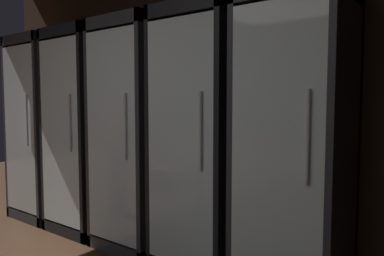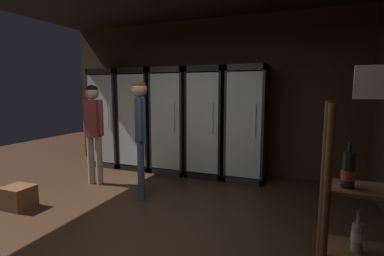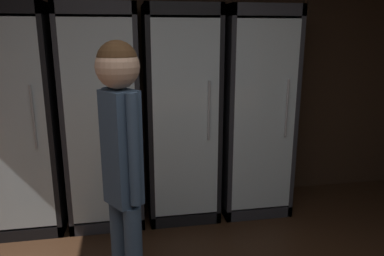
{
  "view_description": "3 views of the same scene",
  "coord_description": "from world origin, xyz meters",
  "px_view_note": "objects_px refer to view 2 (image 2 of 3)",
  "views": [
    {
      "loc": [
        1.58,
        0.45,
        1.24
      ],
      "look_at": [
        -0.05,
        2.65,
        1.04
      ],
      "focal_mm": 33.93,
      "sensor_mm": 36.0,
      "label": 1
    },
    {
      "loc": [
        1.64,
        -2.09,
        1.51
      ],
      "look_at": [
        -0.22,
        2.62,
        0.84
      ],
      "focal_mm": 26.75,
      "sensor_mm": 36.0,
      "label": 2
    },
    {
      "loc": [
        -0.41,
        -0.56,
        1.68
      ],
      "look_at": [
        0.11,
        2.35,
        0.91
      ],
      "focal_mm": 34.23,
      "sensor_mm": 36.0,
      "label": 3
    }
  ],
  "objects_px": {
    "cooler_far_left": "(112,119)",
    "cooler_right": "(209,122)",
    "cooler_left": "(141,120)",
    "wine_crate_floor": "(18,197)",
    "shopper_far": "(140,123)",
    "cooler_center": "(173,122)",
    "cooler_far_right": "(247,124)",
    "shopper_near": "(93,123)"
  },
  "relations": [
    {
      "from": "shopper_far",
      "to": "wine_crate_floor",
      "type": "relative_size",
      "value": 4.65
    },
    {
      "from": "cooler_center",
      "to": "cooler_far_right",
      "type": "bearing_deg",
      "value": 0.08
    },
    {
      "from": "shopper_near",
      "to": "wine_crate_floor",
      "type": "xyz_separation_m",
      "value": [
        -0.27,
        -1.15,
        -0.85
      ]
    },
    {
      "from": "cooler_far_left",
      "to": "cooler_left",
      "type": "relative_size",
      "value": 1.0
    },
    {
      "from": "shopper_near",
      "to": "wine_crate_floor",
      "type": "bearing_deg",
      "value": -103.27
    },
    {
      "from": "cooler_far_left",
      "to": "cooler_center",
      "type": "relative_size",
      "value": 1.0
    },
    {
      "from": "cooler_left",
      "to": "cooler_center",
      "type": "bearing_deg",
      "value": -0.1
    },
    {
      "from": "cooler_far_right",
      "to": "cooler_center",
      "type": "bearing_deg",
      "value": -179.92
    },
    {
      "from": "cooler_far_left",
      "to": "cooler_right",
      "type": "relative_size",
      "value": 1.0
    },
    {
      "from": "cooler_far_left",
      "to": "shopper_near",
      "type": "height_order",
      "value": "cooler_far_left"
    },
    {
      "from": "cooler_right",
      "to": "cooler_far_right",
      "type": "bearing_deg",
      "value": 0.13
    },
    {
      "from": "shopper_far",
      "to": "cooler_far_left",
      "type": "bearing_deg",
      "value": 137.02
    },
    {
      "from": "cooler_left",
      "to": "shopper_near",
      "type": "height_order",
      "value": "cooler_left"
    },
    {
      "from": "cooler_right",
      "to": "shopper_near",
      "type": "relative_size",
      "value": 1.2
    },
    {
      "from": "cooler_far_right",
      "to": "shopper_far",
      "type": "height_order",
      "value": "cooler_far_right"
    },
    {
      "from": "cooler_right",
      "to": "cooler_far_left",
      "type": "bearing_deg",
      "value": 179.97
    },
    {
      "from": "cooler_center",
      "to": "cooler_right",
      "type": "xyz_separation_m",
      "value": [
        0.69,
        0.0,
        0.01
      ]
    },
    {
      "from": "cooler_far_left",
      "to": "wine_crate_floor",
      "type": "bearing_deg",
      "value": -83.65
    },
    {
      "from": "cooler_far_left",
      "to": "cooler_right",
      "type": "distance_m",
      "value": 2.07
    },
    {
      "from": "cooler_right",
      "to": "wine_crate_floor",
      "type": "height_order",
      "value": "cooler_right"
    },
    {
      "from": "cooler_right",
      "to": "shopper_far",
      "type": "xyz_separation_m",
      "value": [
        -0.52,
        -1.45,
        0.12
      ]
    },
    {
      "from": "cooler_far_left",
      "to": "shopper_near",
      "type": "distance_m",
      "value": 1.3
    },
    {
      "from": "cooler_left",
      "to": "wine_crate_floor",
      "type": "distance_m",
      "value": 2.5
    },
    {
      "from": "cooler_right",
      "to": "cooler_far_right",
      "type": "height_order",
      "value": "same"
    },
    {
      "from": "cooler_right",
      "to": "cooler_far_right",
      "type": "xyz_separation_m",
      "value": [
        0.69,
        0.0,
        -0.01
      ]
    },
    {
      "from": "cooler_far_right",
      "to": "cooler_left",
      "type": "bearing_deg",
      "value": -179.98
    },
    {
      "from": "cooler_far_left",
      "to": "wine_crate_floor",
      "type": "height_order",
      "value": "cooler_far_left"
    },
    {
      "from": "shopper_near",
      "to": "shopper_far",
      "type": "bearing_deg",
      "value": -14.49
    },
    {
      "from": "cooler_left",
      "to": "cooler_far_right",
      "type": "height_order",
      "value": "same"
    },
    {
      "from": "cooler_left",
      "to": "shopper_far",
      "type": "height_order",
      "value": "cooler_left"
    },
    {
      "from": "shopper_far",
      "to": "wine_crate_floor",
      "type": "height_order",
      "value": "shopper_far"
    },
    {
      "from": "cooler_left",
      "to": "cooler_center",
      "type": "distance_m",
      "value": 0.69
    },
    {
      "from": "cooler_far_right",
      "to": "wine_crate_floor",
      "type": "height_order",
      "value": "cooler_far_right"
    },
    {
      "from": "cooler_far_left",
      "to": "cooler_left",
      "type": "bearing_deg",
      "value": -0.01
    },
    {
      "from": "cooler_left",
      "to": "cooler_far_right",
      "type": "distance_m",
      "value": 2.07
    },
    {
      "from": "cooler_far_left",
      "to": "cooler_left",
      "type": "distance_m",
      "value": 0.69
    },
    {
      "from": "cooler_left",
      "to": "wine_crate_floor",
      "type": "height_order",
      "value": "cooler_left"
    },
    {
      "from": "cooler_right",
      "to": "cooler_left",
      "type": "bearing_deg",
      "value": 179.96
    },
    {
      "from": "cooler_far_left",
      "to": "shopper_far",
      "type": "xyz_separation_m",
      "value": [
        1.55,
        -1.45,
        0.12
      ]
    },
    {
      "from": "cooler_center",
      "to": "shopper_near",
      "type": "height_order",
      "value": "cooler_center"
    },
    {
      "from": "cooler_left",
      "to": "wine_crate_floor",
      "type": "relative_size",
      "value": 5.41
    },
    {
      "from": "cooler_far_right",
      "to": "wine_crate_floor",
      "type": "xyz_separation_m",
      "value": [
        -2.5,
        -2.33,
        -0.79
      ]
    }
  ]
}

